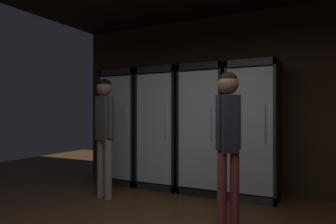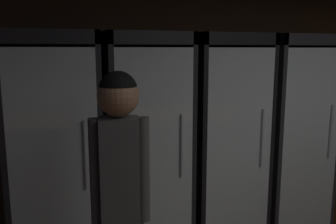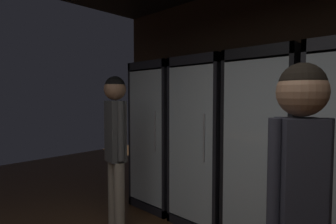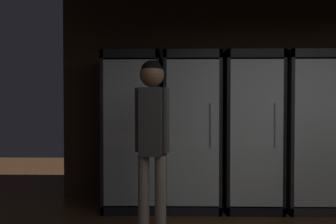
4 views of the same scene
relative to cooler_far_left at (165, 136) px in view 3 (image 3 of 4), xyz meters
The scene contains 6 objects.
wall_back 2.04m from the cooler_far_left, ahead, with size 6.00×0.06×2.80m, color #382619.
cooler_far_left is the anchor object (origin of this frame).
cooler_left 0.74m from the cooler_far_left, ahead, with size 0.69×0.67×1.95m.
cooler_center 1.48m from the cooler_far_left, ahead, with size 0.69×0.67×1.95m.
shopper_near 1.09m from the cooler_far_left, 73.17° to the right, with size 0.32×0.23×1.71m.
shopper_far 2.63m from the cooler_far_left, 32.20° to the right, with size 0.23×0.23×1.65m.
Camera 3 is at (0.66, 0.04, 1.50)m, focal length 29.09 mm.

